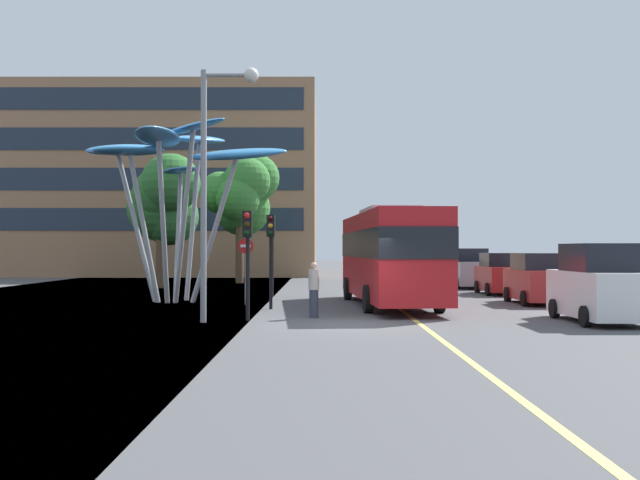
{
  "coord_description": "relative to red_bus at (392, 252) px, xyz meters",
  "views": [
    {
      "loc": [
        -0.93,
        -20.96,
        2.17
      ],
      "look_at": [
        -1.05,
        6.13,
        2.5
      ],
      "focal_mm": 41.13,
      "sensor_mm": 36.0,
      "label": 1
    }
  ],
  "objects": [
    {
      "name": "tree_pavement_far",
      "position": [
        -7.59,
        18.87,
        3.64
      ],
      "size": [
        5.02,
        5.52,
        8.27
      ],
      "color": "brown",
      "rests_on": "ground"
    },
    {
      "name": "street_lamp",
      "position": [
        -5.69,
        -6.25,
        2.79
      ],
      "size": [
        1.71,
        0.44,
        7.54
      ],
      "color": "gray",
      "rests_on": "ground"
    },
    {
      "name": "tree_pavement_near",
      "position": [
        -11.37,
        13.26,
        2.84
      ],
      "size": [
        4.37,
        4.83,
        7.43
      ],
      "color": "brown",
      "rests_on": "ground"
    },
    {
      "name": "backdrop_building",
      "position": [
        -16.87,
        35.33,
        5.58
      ],
      "size": [
        27.67,
        16.02,
        15.22
      ],
      "color": "#936B4C",
      "rests_on": "ground"
    },
    {
      "name": "traffic_light_kerb_far",
      "position": [
        -4.4,
        -1.55,
        0.43
      ],
      "size": [
        0.28,
        0.42,
        3.39
      ],
      "color": "black",
      "rests_on": "ground"
    },
    {
      "name": "ground",
      "position": [
        -2.39,
        -6.89,
        -2.08
      ],
      "size": [
        120.0,
        240.0,
        0.1
      ],
      "color": "#4C4C4F"
    },
    {
      "name": "car_parked_far",
      "position": [
        6.07,
        7.16,
        -1.1
      ],
      "size": [
        2.05,
        3.81,
        1.98
      ],
      "color": "maroon",
      "rests_on": "ground"
    },
    {
      "name": "traffic_light_kerb_near",
      "position": [
        -4.81,
        -5.85,
        0.37
      ],
      "size": [
        0.28,
        0.42,
        3.31
      ],
      "color": "black",
      "rests_on": "ground"
    },
    {
      "name": "car_parked_mid",
      "position": [
        6.02,
        1.02,
        -1.08
      ],
      "size": [
        2.05,
        4.04,
        2.0
      ],
      "color": "maroon",
      "rests_on": "ground"
    },
    {
      "name": "no_entry_sign",
      "position": [
        -5.54,
        0.76,
        -0.31
      ],
      "size": [
        0.6,
        0.12,
        2.58
      ],
      "color": "gray",
      "rests_on": "ground"
    },
    {
      "name": "traffic_light_opposite",
      "position": [
        -5.05,
        8.99,
        0.58
      ],
      "size": [
        0.28,
        0.42,
        3.6
      ],
      "color": "black",
      "rests_on": "ground"
    },
    {
      "name": "car_parked_near",
      "position": [
        5.65,
        -6.24,
        -0.95
      ],
      "size": [
        2.06,
        4.33,
        2.33
      ],
      "color": "silver",
      "rests_on": "ground"
    },
    {
      "name": "car_side_street",
      "position": [
        5.67,
        12.93,
        -1.0
      ],
      "size": [
        1.98,
        4.46,
        2.2
      ],
      "color": "gray",
      "rests_on": "ground"
    },
    {
      "name": "pedestrian",
      "position": [
        -2.83,
        -4.76,
        -1.15
      ],
      "size": [
        0.34,
        0.34,
        1.75
      ],
      "color": "#2D3342",
      "rests_on": "ground"
    },
    {
      "name": "leaf_sculpture",
      "position": [
        -8.64,
        2.0,
        3.86
      ],
      "size": [
        9.04,
        7.98,
        7.34
      ],
      "color": "#9EA0A5",
      "rests_on": "ground"
    },
    {
      "name": "red_bus",
      "position": [
        0.0,
        0.0,
        0.0
      ],
      "size": [
        3.23,
        11.38,
        3.72
      ],
      "color": "red",
      "rests_on": "ground"
    },
    {
      "name": "traffic_light_island_mid",
      "position": [
        -4.8,
        5.39,
        0.63
      ],
      "size": [
        0.28,
        0.42,
        3.67
      ],
      "color": "black",
      "rests_on": "ground"
    }
  ]
}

